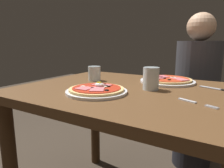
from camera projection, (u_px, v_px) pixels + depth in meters
name	position (u px, v px, depth m)	size (l,w,h in m)	color
dining_table	(128.00, 112.00, 1.04)	(1.06, 0.85, 0.75)	brown
pizza_foreground	(97.00, 90.00, 0.92)	(0.28, 0.28, 0.05)	white
pizza_across_left	(167.00, 80.00, 1.16)	(0.30, 0.30, 0.03)	white
water_glass_near	(94.00, 74.00, 1.21)	(0.07, 0.07, 0.09)	silver
water_glass_far	(151.00, 80.00, 0.97)	(0.08, 0.08, 0.11)	silver
fork	(194.00, 102.00, 0.76)	(0.15, 0.08, 0.00)	silver
knife	(223.00, 90.00, 0.97)	(0.19, 0.09, 0.01)	silver
diner_person	(195.00, 97.00, 1.57)	(0.32, 0.32, 1.18)	black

